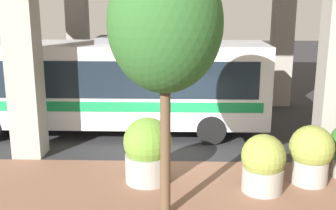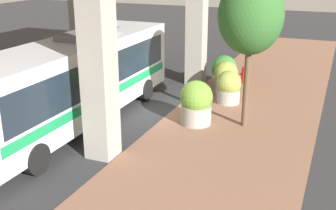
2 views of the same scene
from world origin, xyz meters
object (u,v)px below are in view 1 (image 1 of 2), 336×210
(planter_front, at_px, (311,154))
(street_tree_near, at_px, (165,25))
(bus, at_px, (108,81))
(planter_middle, at_px, (148,151))
(planter_extra, at_px, (263,164))

(planter_front, bearing_deg, street_tree_near, 115.72)
(bus, xyz_separation_m, planter_middle, (-4.36, -1.78, -1.05))
(planter_front, distance_m, planter_extra, 1.45)
(planter_middle, distance_m, planter_extra, 3.02)
(bus, bearing_deg, planter_middle, -157.75)
(bus, height_order, planter_middle, bus)
(bus, distance_m, planter_extra, 6.91)
(bus, bearing_deg, street_tree_near, -159.46)
(planter_front, relative_size, planter_extra, 1.06)
(street_tree_near, bearing_deg, planter_front, -64.28)
(bus, height_order, street_tree_near, street_tree_near)
(planter_front, bearing_deg, bus, 54.48)
(planter_middle, height_order, street_tree_near, street_tree_near)
(planter_front, xyz_separation_m, street_tree_near, (-1.82, 3.79, 3.44))
(planter_extra, height_order, street_tree_near, street_tree_near)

